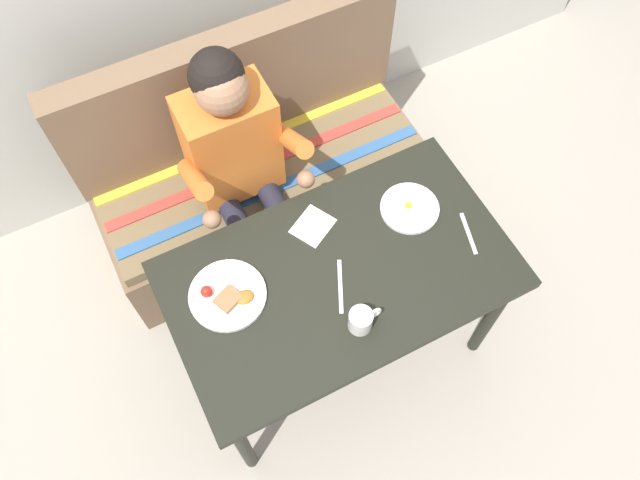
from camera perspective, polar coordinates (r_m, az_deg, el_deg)
The scene contains 10 objects.
ground_plane at distance 2.87m, azimuth 1.38°, elevation -9.21°, with size 8.00×8.00×0.00m, color #A19989.
table at distance 2.27m, azimuth 1.73°, elevation -3.83°, with size 1.20×0.70×0.73m.
couch at distance 2.90m, azimuth -5.59°, elevation 5.85°, with size 1.44×0.56×1.00m.
person at distance 2.45m, azimuth -7.30°, elevation 7.17°, with size 0.45×0.61×1.21m.
plate_breakfast at distance 2.17m, azimuth -8.29°, elevation -4.95°, with size 0.26×0.26×0.05m.
plate_eggs at distance 2.33m, azimuth 8.04°, elevation 2.85°, with size 0.22×0.22×0.04m.
coffee_mug at distance 2.08m, azimuth 3.72°, elevation -7.16°, with size 0.12×0.08×0.09m.
napkin at distance 2.28m, azimuth -0.73°, elevation 1.22°, with size 0.14×0.12×0.01m, color silver.
fork at distance 2.33m, azimuth 13.17°, elevation 0.57°, with size 0.01×0.17×0.01m, color silver.
knife at distance 2.17m, azimuth 1.83°, elevation -4.17°, with size 0.01×0.20×0.01m, color silver.
Camera 1 is at (-0.49, -0.81, 2.71)m, focal length 35.69 mm.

